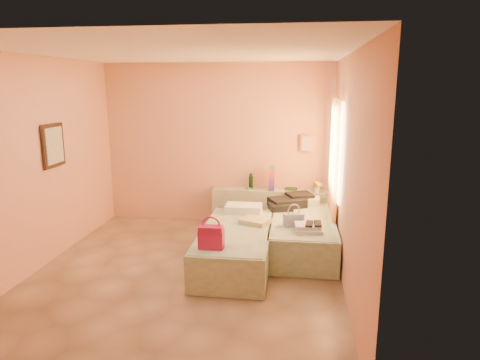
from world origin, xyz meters
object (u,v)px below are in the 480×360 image
at_px(green_book, 291,189).
at_px(flower_vase, 317,186).
at_px(headboard_ledge, 271,208).
at_px(towel_stack, 309,228).
at_px(water_bottle, 251,181).
at_px(blue_handbag, 294,220).
at_px(bed_right, 302,233).
at_px(magenta_handbag, 211,237).
at_px(bed_left, 236,246).

relative_size(green_book, flower_vase, 0.87).
bearing_deg(headboard_ledge, towel_stack, -70.10).
xyz_separation_m(water_bottle, green_book, (0.69, 0.03, -0.12)).
height_order(water_bottle, blue_handbag, water_bottle).
bearing_deg(bed_right, flower_vase, 75.49).
distance_m(headboard_ledge, magenta_handbag, 2.51).
bearing_deg(flower_vase, bed_right, -104.19).
bearing_deg(headboard_ledge, magenta_handbag, -103.34).
bearing_deg(magenta_handbag, flower_vase, 59.37).
bearing_deg(magenta_handbag, headboard_ledge, 75.87).
bearing_deg(bed_left, blue_handbag, 17.05).
relative_size(bed_right, flower_vase, 8.72).
relative_size(headboard_ledge, flower_vase, 8.94).
bearing_deg(blue_handbag, magenta_handbag, -150.93).
distance_m(water_bottle, green_book, 0.70).
distance_m(green_book, magenta_handbag, 2.63).
bearing_deg(headboard_ledge, blue_handbag, -74.79).
xyz_separation_m(bed_left, flower_vase, (1.15, 1.63, 0.51)).
bearing_deg(bed_left, magenta_handbag, -105.76).
bearing_deg(blue_handbag, water_bottle, 101.60).
xyz_separation_m(bed_right, green_book, (-0.20, 1.10, 0.42)).
bearing_deg(towel_stack, headboard_ledge, 109.90).
bearing_deg(green_book, blue_handbag, -80.46).
height_order(water_bottle, green_book, water_bottle).
bearing_deg(green_book, flower_vase, -8.51).
xyz_separation_m(water_bottle, magenta_handbag, (-0.21, -2.44, -0.14)).
height_order(headboard_ledge, towel_stack, headboard_ledge).
bearing_deg(towel_stack, bed_left, -178.25).
relative_size(headboard_ledge, green_book, 10.32).
bearing_deg(bed_right, towel_stack, -82.99).
xyz_separation_m(water_bottle, blue_handbag, (0.76, -1.48, -0.19)).
bearing_deg(bed_right, headboard_ledge, 116.25).
height_order(flower_vase, magenta_handbag, flower_vase).
bearing_deg(magenta_handbag, towel_stack, 31.67).
height_order(green_book, magenta_handbag, magenta_handbag).
bearing_deg(blue_handbag, green_book, 76.96).
bearing_deg(bed_right, bed_left, -144.48).
relative_size(green_book, magenta_handbag, 0.66).
xyz_separation_m(bed_right, magenta_handbag, (-1.10, -1.37, 0.39)).
distance_m(water_bottle, magenta_handbag, 2.46).
relative_size(water_bottle, blue_handbag, 0.94).
height_order(bed_left, water_bottle, water_bottle).
bearing_deg(water_bottle, flower_vase, -4.89).
distance_m(headboard_ledge, green_book, 0.48).
height_order(bed_left, green_book, green_book).
bearing_deg(flower_vase, headboard_ledge, 174.48).
relative_size(bed_left, bed_right, 1.00).
bearing_deg(blue_handbag, flower_vase, 59.18).
relative_size(bed_left, water_bottle, 7.59).
distance_m(headboard_ledge, flower_vase, 0.89).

